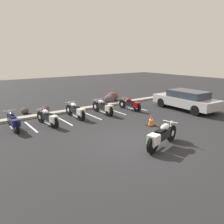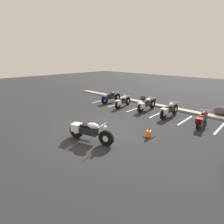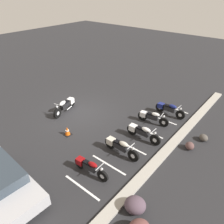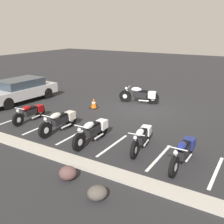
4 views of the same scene
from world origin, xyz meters
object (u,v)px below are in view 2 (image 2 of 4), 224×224
(motorcycle_white_featured, at_px, (88,131))
(traffic_cone, at_px, (149,132))
(parked_bike_0, at_px, (110,97))
(parked_bike_2, at_px, (146,104))
(parked_bike_4, at_px, (202,119))
(landscape_rock_0, at_px, (153,100))
(parked_bike_3, at_px, (169,110))
(landscape_rock_3, at_px, (220,111))
(landscape_rock_2, at_px, (143,97))
(parked_bike_1, at_px, (122,101))

(motorcycle_white_featured, height_order, traffic_cone, motorcycle_white_featured)
(parked_bike_0, height_order, parked_bike_2, parked_bike_2)
(motorcycle_white_featured, bearing_deg, parked_bike_4, 45.68)
(motorcycle_white_featured, height_order, parked_bike_0, motorcycle_white_featured)
(motorcycle_white_featured, height_order, landscape_rock_0, motorcycle_white_featured)
(parked_bike_4, relative_size, traffic_cone, 3.60)
(parked_bike_3, height_order, parked_bike_4, parked_bike_3)
(parked_bike_0, distance_m, landscape_rock_3, 7.79)
(parked_bike_4, xyz_separation_m, landscape_rock_2, (-5.85, 3.23, -0.23))
(motorcycle_white_featured, relative_size, landscape_rock_2, 4.36)
(motorcycle_white_featured, bearing_deg, traffic_cone, 37.33)
(parked_bike_2, distance_m, traffic_cone, 4.30)
(parked_bike_0, distance_m, parked_bike_2, 3.38)
(parked_bike_1, height_order, parked_bike_3, parked_bike_3)
(motorcycle_white_featured, bearing_deg, landscape_rock_3, 53.22)
(parked_bike_0, bearing_deg, landscape_rock_3, -71.55)
(parked_bike_1, distance_m, landscape_rock_3, 6.44)
(parked_bike_4, distance_m, landscape_rock_2, 6.69)
(landscape_rock_2, bearing_deg, parked_bike_4, -28.89)
(parked_bike_1, bearing_deg, parked_bike_2, -85.05)
(parked_bike_3, bearing_deg, traffic_cone, -167.90)
(landscape_rock_0, height_order, landscape_rock_2, landscape_rock_0)
(parked_bike_3, bearing_deg, parked_bike_4, -96.11)
(landscape_rock_3, bearing_deg, parked_bike_2, -150.18)
(parked_bike_3, bearing_deg, parked_bike_2, 84.29)
(parked_bike_4, bearing_deg, landscape_rock_0, 54.02)
(parked_bike_0, distance_m, parked_bike_4, 7.16)
(parked_bike_2, relative_size, landscape_rock_0, 4.34)
(parked_bike_3, xyz_separation_m, landscape_rock_3, (2.27, 2.51, -0.14))
(landscape_rock_0, bearing_deg, parked_bike_2, -70.65)
(parked_bike_0, bearing_deg, landscape_rock_0, -43.90)
(landscape_rock_2, xyz_separation_m, traffic_cone, (4.53, -6.33, 0.07))
(parked_bike_2, bearing_deg, parked_bike_0, 90.21)
(motorcycle_white_featured, distance_m, traffic_cone, 2.79)
(parked_bike_0, height_order, parked_bike_4, parked_bike_0)
(landscape_rock_3, relative_size, traffic_cone, 1.55)
(parked_bike_1, distance_m, parked_bike_2, 1.84)
(parked_bike_2, height_order, parked_bike_4, parked_bike_2)
(parked_bike_4, bearing_deg, parked_bike_2, 79.62)
(landscape_rock_0, bearing_deg, parked_bike_0, -134.64)
(motorcycle_white_featured, xyz_separation_m, parked_bike_4, (3.04, 5.28, -0.07))
(parked_bike_1, bearing_deg, landscape_rock_3, -73.20)
(parked_bike_2, distance_m, parked_bike_4, 3.79)
(motorcycle_white_featured, bearing_deg, landscape_rock_2, 93.91)
(parked_bike_0, relative_size, traffic_cone, 3.91)
(parked_bike_0, relative_size, landscape_rock_2, 4.16)
(landscape_rock_2, height_order, traffic_cone, traffic_cone)
(parked_bike_2, xyz_separation_m, parked_bike_4, (3.77, -0.43, -0.04))
(parked_bike_4, height_order, landscape_rock_3, parked_bike_4)
(landscape_rock_3, bearing_deg, landscape_rock_2, 175.51)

